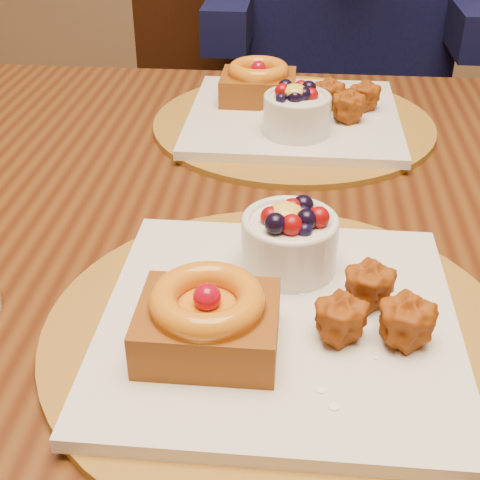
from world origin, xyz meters
name	(u,v)px	position (x,y,z in m)	size (l,w,h in m)	color
dining_table	(285,263)	(-0.01, 0.09, 0.68)	(1.60, 0.90, 0.76)	#39190A
place_setting_near	(277,309)	(-0.01, -0.13, 0.78)	(0.38, 0.38, 0.08)	brown
place_setting_far	(292,112)	(-0.01, 0.31, 0.78)	(0.38, 0.38, 0.08)	brown
chair_far	(236,141)	(-0.14, 0.87, 0.49)	(0.51, 0.51, 0.88)	black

